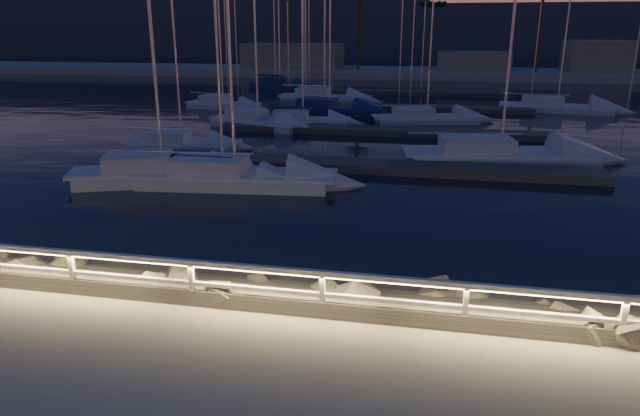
{
  "coord_description": "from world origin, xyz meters",
  "views": [
    {
      "loc": [
        3.16,
        -10.93,
        5.97
      ],
      "look_at": [
        0.14,
        4.0,
        1.17
      ],
      "focal_mm": 32.0,
      "sensor_mm": 36.0,
      "label": 1
    }
  ],
  "objects_px": {
    "sailboat_d": "(495,153)",
    "sailboat_j": "(300,120)",
    "sailboat_b": "(220,176)",
    "sailboat_n": "(322,97)",
    "guard_rail": "(274,279)",
    "sailboat_k": "(327,108)",
    "sailboat_f": "(179,143)",
    "sailboat_m": "(278,84)",
    "sailboat_c": "(230,175)",
    "sailboat_g": "(424,117)",
    "sailboat_a": "(158,172)",
    "sailboat_l": "(554,106)",
    "sailboat_e": "(256,121)",
    "sailboat_i": "(221,104)"
  },
  "relations": [
    {
      "from": "sailboat_d",
      "to": "sailboat_j",
      "type": "height_order",
      "value": "sailboat_d"
    },
    {
      "from": "sailboat_b",
      "to": "sailboat_n",
      "type": "relative_size",
      "value": 0.77
    },
    {
      "from": "guard_rail",
      "to": "sailboat_k",
      "type": "bearing_deg",
      "value": 98.86
    },
    {
      "from": "sailboat_f",
      "to": "sailboat_m",
      "type": "xyz_separation_m",
      "value": [
        -3.8,
        35.04,
        0.06
      ]
    },
    {
      "from": "sailboat_d",
      "to": "sailboat_k",
      "type": "height_order",
      "value": "sailboat_d"
    },
    {
      "from": "sailboat_d",
      "to": "sailboat_j",
      "type": "relative_size",
      "value": 1.45
    },
    {
      "from": "sailboat_c",
      "to": "guard_rail",
      "type": "bearing_deg",
      "value": -71.51
    },
    {
      "from": "sailboat_c",
      "to": "sailboat_n",
      "type": "distance_m",
      "value": 30.13
    },
    {
      "from": "sailboat_c",
      "to": "sailboat_g",
      "type": "distance_m",
      "value": 20.79
    },
    {
      "from": "sailboat_a",
      "to": "sailboat_f",
      "type": "xyz_separation_m",
      "value": [
        -2.15,
        6.85,
        -0.08
      ]
    },
    {
      "from": "sailboat_c",
      "to": "sailboat_a",
      "type": "bearing_deg",
      "value": 175.08
    },
    {
      "from": "sailboat_c",
      "to": "sailboat_m",
      "type": "bearing_deg",
      "value": 96.68
    },
    {
      "from": "sailboat_b",
      "to": "sailboat_c",
      "type": "relative_size",
      "value": 0.75
    },
    {
      "from": "guard_rail",
      "to": "sailboat_l",
      "type": "height_order",
      "value": "sailboat_l"
    },
    {
      "from": "sailboat_j",
      "to": "sailboat_n",
      "type": "bearing_deg",
      "value": 87.94
    },
    {
      "from": "guard_rail",
      "to": "sailboat_n",
      "type": "distance_m",
      "value": 42.69
    },
    {
      "from": "sailboat_a",
      "to": "sailboat_e",
      "type": "height_order",
      "value": "sailboat_a"
    },
    {
      "from": "sailboat_d",
      "to": "sailboat_e",
      "type": "distance_m",
      "value": 17.23
    },
    {
      "from": "sailboat_j",
      "to": "sailboat_g",
      "type": "bearing_deg",
      "value": 10.92
    },
    {
      "from": "sailboat_d",
      "to": "sailboat_i",
      "type": "height_order",
      "value": "sailboat_d"
    },
    {
      "from": "sailboat_j",
      "to": "sailboat_k",
      "type": "xyz_separation_m",
      "value": [
        0.72,
        6.33,
        0.04
      ]
    },
    {
      "from": "sailboat_a",
      "to": "sailboat_g",
      "type": "distance_m",
      "value": 22.33
    },
    {
      "from": "sailboat_b",
      "to": "sailboat_l",
      "type": "distance_m",
      "value": 33.25
    },
    {
      "from": "sailboat_b",
      "to": "sailboat_f",
      "type": "relative_size",
      "value": 1.0
    },
    {
      "from": "sailboat_e",
      "to": "sailboat_n",
      "type": "bearing_deg",
      "value": 103.62
    },
    {
      "from": "sailboat_k",
      "to": "sailboat_l",
      "type": "relative_size",
      "value": 0.92
    },
    {
      "from": "sailboat_e",
      "to": "sailboat_c",
      "type": "bearing_deg",
      "value": -56.76
    },
    {
      "from": "sailboat_g",
      "to": "sailboat_n",
      "type": "bearing_deg",
      "value": 116.18
    },
    {
      "from": "sailboat_f",
      "to": "sailboat_n",
      "type": "height_order",
      "value": "sailboat_n"
    },
    {
      "from": "guard_rail",
      "to": "sailboat_b",
      "type": "height_order",
      "value": "sailboat_b"
    },
    {
      "from": "sailboat_g",
      "to": "sailboat_f",
      "type": "bearing_deg",
      "value": -152.69
    },
    {
      "from": "sailboat_d",
      "to": "sailboat_b",
      "type": "bearing_deg",
      "value": -159.62
    },
    {
      "from": "sailboat_g",
      "to": "sailboat_i",
      "type": "height_order",
      "value": "sailboat_g"
    },
    {
      "from": "sailboat_a",
      "to": "sailboat_g",
      "type": "xyz_separation_m",
      "value": [
        11.21,
        19.31,
        -0.05
      ]
    },
    {
      "from": "sailboat_j",
      "to": "sailboat_l",
      "type": "height_order",
      "value": "sailboat_l"
    },
    {
      "from": "sailboat_k",
      "to": "sailboat_n",
      "type": "relative_size",
      "value": 0.98
    },
    {
      "from": "sailboat_b",
      "to": "sailboat_f",
      "type": "distance_m",
      "value": 8.43
    },
    {
      "from": "sailboat_c",
      "to": "sailboat_f",
      "type": "bearing_deg",
      "value": 123.18
    },
    {
      "from": "sailboat_g",
      "to": "sailboat_i",
      "type": "bearing_deg",
      "value": 149.56
    },
    {
      "from": "sailboat_l",
      "to": "sailboat_a",
      "type": "bearing_deg",
      "value": -120.49
    },
    {
      "from": "sailboat_d",
      "to": "sailboat_l",
      "type": "distance_m",
      "value": 21.51
    },
    {
      "from": "sailboat_a",
      "to": "sailboat_k",
      "type": "distance_m",
      "value": 23.14
    },
    {
      "from": "sailboat_c",
      "to": "sailboat_e",
      "type": "xyz_separation_m",
      "value": [
        -3.53,
        14.89,
        -0.01
      ]
    },
    {
      "from": "sailboat_l",
      "to": "sailboat_n",
      "type": "xyz_separation_m",
      "value": [
        -20.1,
        2.56,
        0.03
      ]
    },
    {
      "from": "sailboat_d",
      "to": "sailboat_n",
      "type": "distance_m",
      "value": 26.8
    },
    {
      "from": "sailboat_a",
      "to": "sailboat_e",
      "type": "distance_m",
      "value": 14.95
    },
    {
      "from": "sailboat_g",
      "to": "sailboat_k",
      "type": "distance_m",
      "value": 8.63
    },
    {
      "from": "sailboat_d",
      "to": "sailboat_l",
      "type": "height_order",
      "value": "sailboat_d"
    },
    {
      "from": "sailboat_k",
      "to": "sailboat_m",
      "type": "distance_m",
      "value": 21.16
    },
    {
      "from": "sailboat_a",
      "to": "sailboat_b",
      "type": "relative_size",
      "value": 1.22
    }
  ]
}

